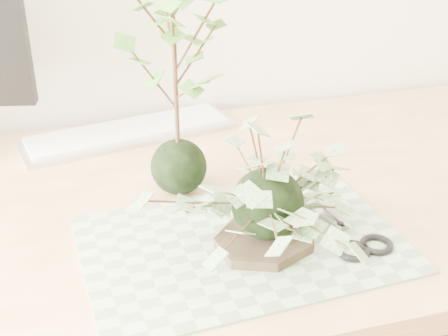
{
  "coord_description": "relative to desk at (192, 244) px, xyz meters",
  "views": [
    {
      "loc": [
        -0.22,
        0.38,
        1.26
      ],
      "look_at": [
        0.0,
        1.14,
        0.84
      ],
      "focal_mm": 50.0,
      "sensor_mm": 36.0,
      "label": 1
    }
  ],
  "objects": [
    {
      "name": "maple_kokedama",
      "position": [
        -0.01,
        0.03,
        0.36
      ],
      "size": [
        0.27,
        0.27,
        0.38
      ],
      "rotation": [
        0.0,
        0.0,
        0.41
      ],
      "color": "black",
      "rests_on": "desk"
    },
    {
      "name": "ivy_kokedama",
      "position": [
        0.08,
        -0.15,
        0.21
      ],
      "size": [
        0.3,
        0.3,
        0.2
      ],
      "rotation": [
        0.0,
        0.0,
        0.03
      ],
      "color": "black",
      "rests_on": "stone_dish"
    },
    {
      "name": "cutting_mat",
      "position": [
        0.04,
        -0.14,
        0.09
      ],
      "size": [
        0.47,
        0.33,
        0.0
      ],
      "primitive_type": "cube",
      "rotation": [
        0.0,
        0.0,
        0.06
      ],
      "color": "#63805E",
      "rests_on": "desk"
    },
    {
      "name": "stone_dish",
      "position": [
        0.08,
        -0.15,
        0.1
      ],
      "size": [
        0.22,
        0.22,
        0.01
      ],
      "primitive_type": "cylinder",
      "rotation": [
        0.0,
        0.0,
        0.43
      ],
      "color": "black",
      "rests_on": "cutting_mat"
    },
    {
      "name": "keyboard",
      "position": [
        -0.06,
        0.27,
        0.1
      ],
      "size": [
        0.43,
        0.2,
        0.02
      ],
      "rotation": [
        0.0,
        0.0,
        0.19
      ],
      "color": "#B9B9B9",
      "rests_on": "desk"
    },
    {
      "name": "desk",
      "position": [
        0.0,
        0.0,
        0.0
      ],
      "size": [
        1.6,
        0.7,
        0.74
      ],
      "color": "tan",
      "rests_on": "ground_plane"
    },
    {
      "name": "scissors",
      "position": [
        0.2,
        -0.18,
        0.1
      ],
      "size": [
        0.09,
        0.2,
        0.01
      ],
      "rotation": [
        0.0,
        0.0,
        0.13
      ],
      "color": "gray",
      "rests_on": "cutting_mat"
    }
  ]
}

